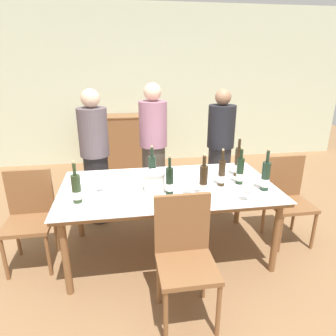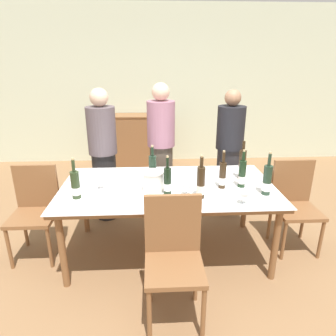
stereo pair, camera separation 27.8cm
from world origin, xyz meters
TOP-DOWN VIEW (x-y plane):
  - ground_plane at (0.00, 0.00)m, footprint 12.00×12.00m
  - back_wall at (0.00, 3.10)m, footprint 8.00×0.10m
  - sideboard_cabinet at (-0.44, 2.81)m, footprint 1.19×0.46m
  - dining_table at (0.00, 0.00)m, footprint 2.01×1.08m
  - ice_bucket at (-0.14, -0.11)m, footprint 0.20×0.20m
  - wine_bottle_0 at (-0.01, -0.18)m, footprint 0.07×0.07m
  - wine_bottle_1 at (0.50, -0.07)m, footprint 0.07×0.07m
  - wine_bottle_2 at (0.74, 0.15)m, footprint 0.07×0.07m
  - wine_bottle_3 at (-0.80, -0.22)m, footprint 0.08×0.08m
  - wine_bottle_4 at (-0.14, 0.04)m, footprint 0.07×0.07m
  - wine_bottle_5 at (0.27, -0.27)m, footprint 0.07×0.07m
  - wine_bottle_6 at (0.86, -0.23)m, footprint 0.08×0.08m
  - wine_bottle_7 at (0.69, -0.05)m, footprint 0.07×0.07m
  - wine_glass_0 at (0.60, -0.41)m, footprint 0.08×0.08m
  - wine_glass_1 at (0.15, -0.22)m, footprint 0.08×0.08m
  - wine_glass_2 at (-0.63, -0.05)m, footprint 0.08×0.08m
  - chair_left_end at (-1.30, 0.09)m, footprint 0.42×0.42m
  - chair_right_end at (1.30, 0.09)m, footprint 0.42×0.42m
  - chair_near_front at (0.00, -0.77)m, footprint 0.42×0.42m
  - person_host at (-0.72, 0.80)m, footprint 0.33×0.33m
  - person_guest_left at (-0.04, 0.89)m, footprint 0.33×0.33m
  - person_guest_right at (0.79, 0.85)m, footprint 0.33×0.33m

SIDE VIEW (x-z plane):
  - ground_plane at x=0.00m, z-range 0.00..0.00m
  - sideboard_cabinet at x=-0.44m, z-range 0.00..0.93m
  - chair_right_end at x=1.30m, z-range 0.06..0.97m
  - chair_left_end at x=-1.30m, z-range 0.07..0.97m
  - chair_near_front at x=0.00m, z-range 0.07..1.02m
  - dining_table at x=0.00m, z-range 0.31..1.05m
  - person_guest_right at x=0.79m, z-range 0.00..1.55m
  - person_host at x=-0.72m, z-range 0.00..1.58m
  - person_guest_left at x=-0.04m, z-range 0.00..1.63m
  - wine_glass_0 at x=0.60m, z-range 0.76..0.90m
  - wine_glass_2 at x=-0.63m, z-range 0.76..0.91m
  - wine_glass_1 at x=0.15m, z-range 0.76..0.91m
  - ice_bucket at x=-0.14m, z-range 0.74..0.93m
  - wine_bottle_0 at x=-0.01m, z-range 0.68..1.03m
  - wine_bottle_3 at x=-0.80m, z-range 0.67..1.03m
  - wine_bottle_1 at x=0.50m, z-range 0.68..1.04m
  - wine_bottle_7 at x=0.69m, z-range 0.68..1.04m
  - wine_bottle_6 at x=0.86m, z-range 0.67..1.06m
  - wine_bottle_5 at x=0.27m, z-range 0.68..1.06m
  - wine_bottle_4 at x=-0.14m, z-range 0.68..1.07m
  - wine_bottle_2 at x=0.74m, z-range 0.68..1.07m
  - back_wall at x=0.00m, z-range 0.00..2.80m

